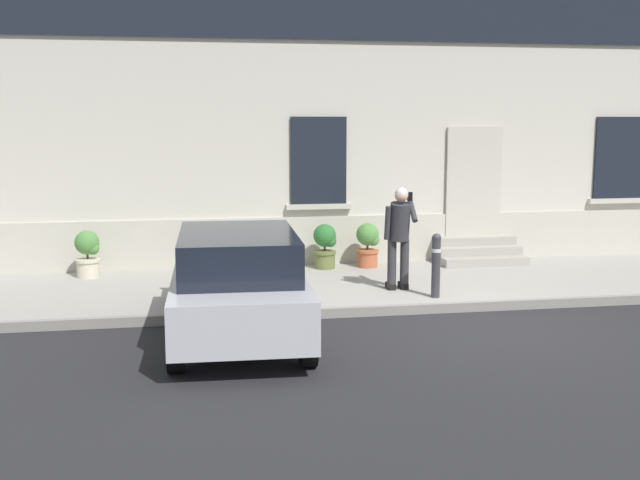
{
  "coord_description": "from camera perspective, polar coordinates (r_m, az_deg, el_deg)",
  "views": [
    {
      "loc": [
        -4.13,
        -10.35,
        3.0
      ],
      "look_at": [
        -2.03,
        1.6,
        1.1
      ],
      "focal_mm": 43.39,
      "sensor_mm": 36.0,
      "label": 1
    }
  ],
  "objects": [
    {
      "name": "ground_plane",
      "position": [
        11.54,
        11.44,
        -6.35
      ],
      "size": [
        80.0,
        80.0,
        0.0
      ],
      "primitive_type": "plane",
      "color": "#232326"
    },
    {
      "name": "sidewalk",
      "position": [
        14.09,
        7.31,
        -3.16
      ],
      "size": [
        24.0,
        3.6,
        0.15
      ],
      "primitive_type": "cube",
      "color": "#99968E",
      "rests_on": "ground"
    },
    {
      "name": "curb_edge",
      "position": [
        12.37,
        9.87,
        -4.91
      ],
      "size": [
        24.0,
        0.12,
        0.15
      ],
      "primitive_type": "cube",
      "color": "gray",
      "rests_on": "ground"
    },
    {
      "name": "building_facade",
      "position": [
        16.19,
        4.93,
        11.45
      ],
      "size": [
        24.0,
        1.52,
        7.5
      ],
      "color": "beige",
      "rests_on": "ground"
    },
    {
      "name": "entrance_stoop",
      "position": [
        15.91,
        11.54,
        -0.92
      ],
      "size": [
        1.71,
        0.96,
        0.48
      ],
      "color": "#9E998E",
      "rests_on": "sidewalk"
    },
    {
      "name": "hatchback_car_silver",
      "position": [
        10.68,
        -6.08,
        -3.1
      ],
      "size": [
        1.91,
        4.12,
        1.5
      ],
      "color": "#B7B7BF",
      "rests_on": "ground"
    },
    {
      "name": "bollard_near_person",
      "position": [
        12.56,
        8.55,
        -1.69
      ],
      "size": [
        0.15,
        0.15,
        1.04
      ],
      "color": "#333338",
      "rests_on": "sidewalk"
    },
    {
      "name": "bollard_far_left",
      "position": [
        11.93,
        -7.07,
        -2.22
      ],
      "size": [
        0.15,
        0.15,
        1.04
      ],
      "color": "#333338",
      "rests_on": "sidewalk"
    },
    {
      "name": "person_on_phone",
      "position": [
        12.95,
        5.87,
        0.64
      ],
      "size": [
        0.51,
        0.5,
        1.74
      ],
      "rotation": [
        0.0,
        0.0,
        -0.11
      ],
      "color": "#2D2D33",
      "rests_on": "sidewalk"
    },
    {
      "name": "planter_cream",
      "position": [
        14.63,
        -16.75,
        -0.9
      ],
      "size": [
        0.44,
        0.44,
        0.86
      ],
      "color": "beige",
      "rests_on": "sidewalk"
    },
    {
      "name": "planter_charcoal",
      "position": [
        14.53,
        -8.11,
        -0.67
      ],
      "size": [
        0.44,
        0.44,
        0.86
      ],
      "color": "#2D2D30",
      "rests_on": "sidewalk"
    },
    {
      "name": "planter_olive",
      "position": [
        14.86,
        0.38,
        -0.37
      ],
      "size": [
        0.44,
        0.44,
        0.86
      ],
      "color": "#606B38",
      "rests_on": "sidewalk"
    },
    {
      "name": "planter_terracotta",
      "position": [
        15.03,
        3.55,
        -0.28
      ],
      "size": [
        0.44,
        0.44,
        0.86
      ],
      "color": "#B25B38",
      "rests_on": "sidewalk"
    }
  ]
}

